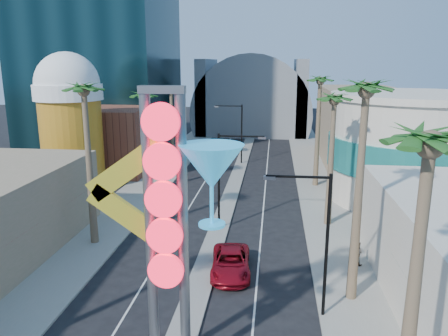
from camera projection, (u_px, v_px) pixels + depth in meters
The scene contains 21 objects.
sidewalk_west at pixel (155, 178), 51.56m from camera, with size 5.00×100.00×0.15m, color gray.
sidewalk_east at pixel (319, 183), 49.42m from camera, with size 5.00×100.00×0.15m, color gray.
median at pixel (238, 174), 53.39m from camera, with size 1.60×84.00×0.15m, color gray.
brick_filler_west at pixel (110, 140), 54.26m from camera, with size 10.00×10.00×8.00m, color brown.
filler_east at pixel (360, 125), 60.08m from camera, with size 10.00×20.00×10.00m, color #8C7B5A.
beer_mug at pixel (70, 117), 45.74m from camera, with size 7.00×7.00×14.50m.
turquoise_building at pixel (415, 149), 42.42m from camera, with size 16.60×16.60×10.60m.
canopy at pixel (253, 110), 85.21m from camera, with size 22.00×16.00×22.00m.
neon_sign at pixel (185, 216), 17.77m from camera, with size 6.53×2.60×12.55m.
streetlight_0 at pixel (226, 172), 34.82m from camera, with size 3.79×0.25×8.00m.
streetlight_1 at pixel (238, 128), 58.11m from camera, with size 3.79×0.25×8.00m.
streetlight_2 at pixel (318, 233), 22.55m from camera, with size 3.45×0.25×8.00m.
palm_1 at pixel (84, 100), 30.63m from camera, with size 2.40×2.40×12.70m.
palm_2 at pixel (144, 102), 44.46m from camera, with size 2.40×2.40×11.20m.
palm_3 at pixel (171, 94), 56.04m from camera, with size 2.40×2.40×11.20m.
palm_4 at pixel (428, 165), 13.26m from camera, with size 2.40×2.40×12.20m.
palm_5 at pixel (365, 105), 22.71m from camera, with size 2.40×2.40×13.20m.
palm_6 at pixel (334, 107), 34.61m from camera, with size 2.40×2.40×11.70m.
palm_7 at pixel (320, 88), 45.98m from camera, with size 2.40×2.40×12.70m.
red_pickup at pixel (231, 263), 28.35m from camera, with size 2.47×5.37×1.49m, color maroon.
pedestrian_b at pixel (357, 253), 29.22m from camera, with size 0.80×0.62×1.64m, color gray.
Camera 1 is at (4.32, -13.54, 13.41)m, focal length 35.00 mm.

